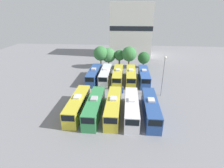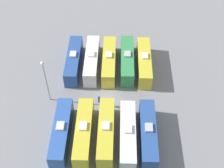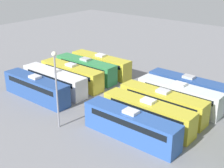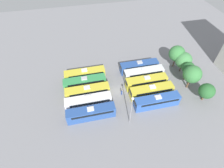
{
  "view_description": "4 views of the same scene",
  "coord_description": "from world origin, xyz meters",
  "px_view_note": "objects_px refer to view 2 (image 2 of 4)",
  "views": [
    {
      "loc": [
        2.2,
        -37.02,
        18.72
      ],
      "look_at": [
        -1.1,
        0.71,
        2.36
      ],
      "focal_mm": 28.0,
      "sensor_mm": 36.0,
      "label": 1
    },
    {
      "loc": [
        -1.89,
        36.66,
        43.83
      ],
      "look_at": [
        -0.85,
        -0.64,
        3.37
      ],
      "focal_mm": 50.0,
      "sensor_mm": 36.0,
      "label": 2
    },
    {
      "loc": [
        31.8,
        26.3,
        18.81
      ],
      "look_at": [
        -0.78,
        -0.58,
        1.85
      ],
      "focal_mm": 50.0,
      "sensor_mm": 36.0,
      "label": 3
    },
    {
      "loc": [
        31.39,
        -8.61,
        36.96
      ],
      "look_at": [
        -0.81,
        -1.45,
        2.31
      ],
      "focal_mm": 28.0,
      "sensor_mm": 36.0,
      "label": 4
    }
  ],
  "objects_px": {
    "bus_1": "(127,60)",
    "bus_7": "(106,132)",
    "bus_8": "(84,132)",
    "bus_9": "(61,132)",
    "bus_2": "(109,61)",
    "bus_3": "(92,60)",
    "bus_5": "(148,133)",
    "bus_0": "(144,62)",
    "bus_6": "(128,135)",
    "bus_4": "(74,60)",
    "light_pole": "(45,76)",
    "worker_person": "(99,99)"
  },
  "relations": [
    {
      "from": "bus_2",
      "to": "bus_3",
      "type": "height_order",
      "value": "same"
    },
    {
      "from": "bus_7",
      "to": "bus_9",
      "type": "distance_m",
      "value": 7.18
    },
    {
      "from": "bus_6",
      "to": "light_pole",
      "type": "bearing_deg",
      "value": -30.96
    },
    {
      "from": "bus_1",
      "to": "bus_8",
      "type": "bearing_deg",
      "value": 67.5
    },
    {
      "from": "bus_2",
      "to": "bus_3",
      "type": "xyz_separation_m",
      "value": [
        3.42,
        -0.18,
        0.0
      ]
    },
    {
      "from": "bus_8",
      "to": "bus_9",
      "type": "distance_m",
      "value": 3.59
    },
    {
      "from": "bus_8",
      "to": "bus_9",
      "type": "bearing_deg",
      "value": 1.25
    },
    {
      "from": "bus_7",
      "to": "bus_5",
      "type": "bearing_deg",
      "value": 178.81
    },
    {
      "from": "bus_1",
      "to": "light_pole",
      "type": "distance_m",
      "value": 17.29
    },
    {
      "from": "bus_1",
      "to": "bus_8",
      "type": "height_order",
      "value": "same"
    },
    {
      "from": "bus_4",
      "to": "bus_9",
      "type": "distance_m",
      "value": 16.88
    },
    {
      "from": "bus_1",
      "to": "bus_7",
      "type": "height_order",
      "value": "same"
    },
    {
      "from": "bus_1",
      "to": "bus_2",
      "type": "height_order",
      "value": "same"
    },
    {
      "from": "bus_6",
      "to": "bus_7",
      "type": "height_order",
      "value": "same"
    },
    {
      "from": "bus_3",
      "to": "bus_7",
      "type": "relative_size",
      "value": 1.0
    },
    {
      "from": "bus_0",
      "to": "bus_7",
      "type": "bearing_deg",
      "value": 67.55
    },
    {
      "from": "bus_0",
      "to": "bus_2",
      "type": "bearing_deg",
      "value": -0.76
    },
    {
      "from": "bus_7",
      "to": "bus_9",
      "type": "xyz_separation_m",
      "value": [
        7.17,
        0.23,
        0.0
      ]
    },
    {
      "from": "bus_1",
      "to": "bus_3",
      "type": "bearing_deg",
      "value": 1.21
    },
    {
      "from": "bus_0",
      "to": "bus_4",
      "type": "distance_m",
      "value": 13.91
    },
    {
      "from": "bus_2",
      "to": "bus_6",
      "type": "height_order",
      "value": "same"
    },
    {
      "from": "bus_0",
      "to": "bus_2",
      "type": "relative_size",
      "value": 1.0
    },
    {
      "from": "bus_4",
      "to": "light_pole",
      "type": "xyz_separation_m",
      "value": [
        3.48,
        8.7,
        4.48
      ]
    },
    {
      "from": "bus_2",
      "to": "bus_9",
      "type": "xyz_separation_m",
      "value": [
        7.09,
        16.88,
        0.0
      ]
    },
    {
      "from": "bus_4",
      "to": "bus_5",
      "type": "height_order",
      "value": "same"
    },
    {
      "from": "worker_person",
      "to": "bus_5",
      "type": "bearing_deg",
      "value": 137.32
    },
    {
      "from": "bus_4",
      "to": "bus_7",
      "type": "height_order",
      "value": "same"
    },
    {
      "from": "bus_4",
      "to": "bus_8",
      "type": "relative_size",
      "value": 1.0
    },
    {
      "from": "bus_0",
      "to": "bus_6",
      "type": "height_order",
      "value": "same"
    },
    {
      "from": "bus_0",
      "to": "bus_8",
      "type": "distance_m",
      "value": 19.7
    },
    {
      "from": "worker_person",
      "to": "bus_2",
      "type": "bearing_deg",
      "value": -99.4
    },
    {
      "from": "bus_3",
      "to": "bus_5",
      "type": "height_order",
      "value": "same"
    },
    {
      "from": "bus_6",
      "to": "bus_8",
      "type": "xyz_separation_m",
      "value": [
        7.09,
        -0.33,
        0.0
      ]
    },
    {
      "from": "bus_0",
      "to": "bus_1",
      "type": "xyz_separation_m",
      "value": [
        3.34,
        -0.42,
        0.0
      ]
    },
    {
      "from": "bus_0",
      "to": "bus_2",
      "type": "xyz_separation_m",
      "value": [
        6.93,
        -0.09,
        0.0
      ]
    },
    {
      "from": "bus_7",
      "to": "light_pole",
      "type": "height_order",
      "value": "light_pole"
    },
    {
      "from": "worker_person",
      "to": "light_pole",
      "type": "height_order",
      "value": "light_pole"
    },
    {
      "from": "bus_3",
      "to": "bus_9",
      "type": "relative_size",
      "value": 1.0
    },
    {
      "from": "bus_3",
      "to": "worker_person",
      "type": "xyz_separation_m",
      "value": [
        -1.91,
        9.27,
        -0.91
      ]
    },
    {
      "from": "bus_1",
      "to": "bus_6",
      "type": "height_order",
      "value": "same"
    },
    {
      "from": "bus_1",
      "to": "bus_7",
      "type": "bearing_deg",
      "value": 78.33
    },
    {
      "from": "bus_4",
      "to": "bus_3",
      "type": "bearing_deg",
      "value": -177.11
    },
    {
      "from": "bus_0",
      "to": "bus_9",
      "type": "distance_m",
      "value": 21.87
    },
    {
      "from": "bus_5",
      "to": "bus_8",
      "type": "distance_m",
      "value": 10.35
    },
    {
      "from": "bus_2",
      "to": "light_pole",
      "type": "relative_size",
      "value": 1.25
    },
    {
      "from": "bus_2",
      "to": "bus_7",
      "type": "distance_m",
      "value": 16.66
    },
    {
      "from": "bus_2",
      "to": "bus_1",
      "type": "bearing_deg",
      "value": -174.82
    },
    {
      "from": "bus_3",
      "to": "bus_6",
      "type": "distance_m",
      "value": 18.67
    },
    {
      "from": "bus_2",
      "to": "bus_9",
      "type": "distance_m",
      "value": 18.31
    },
    {
      "from": "bus_5",
      "to": "bus_7",
      "type": "bearing_deg",
      "value": -1.19
    }
  ]
}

